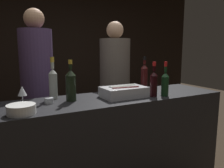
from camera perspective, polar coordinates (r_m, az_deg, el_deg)
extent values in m
cube|color=black|center=(4.19, -15.09, 8.35)|extent=(6.40, 0.06, 2.80)
cube|color=black|center=(2.20, 0.38, -16.14)|extent=(2.23, 0.60, 0.99)
cube|color=silver|center=(2.04, 3.10, -2.08)|extent=(0.41, 0.26, 0.10)
cylinder|color=#380F0F|center=(2.00, 3.54, -1.64)|extent=(0.27, 0.10, 0.07)
cylinder|color=#B2B7AD|center=(2.08, 2.70, -1.22)|extent=(0.29, 0.10, 0.07)
cylinder|color=white|center=(1.63, -22.62, -6.12)|extent=(0.19, 0.19, 0.07)
cylinder|color=gray|center=(1.62, -22.68, -5.15)|extent=(0.16, 0.16, 0.01)
cylinder|color=silver|center=(1.91, -22.23, -4.93)|extent=(0.06, 0.06, 0.00)
cylinder|color=silver|center=(1.90, -22.30, -3.84)|extent=(0.01, 0.01, 0.07)
cone|color=silver|center=(1.89, -22.44, -1.65)|extent=(0.07, 0.07, 0.08)
cylinder|color=silver|center=(1.88, -16.12, -4.18)|extent=(0.07, 0.07, 0.05)
sphere|color=#EFB256|center=(1.88, -16.12, -4.11)|extent=(0.03, 0.03, 0.03)
cylinder|color=black|center=(2.09, 10.81, -0.55)|extent=(0.07, 0.07, 0.20)
cone|color=black|center=(2.07, 10.91, 2.69)|extent=(0.07, 0.07, 0.04)
cylinder|color=black|center=(2.07, 10.96, 4.52)|extent=(0.03, 0.03, 0.09)
cylinder|color=red|center=(2.07, 10.98, 5.20)|extent=(0.03, 0.03, 0.04)
cylinder|color=#143319|center=(2.14, 13.65, -0.61)|extent=(0.07, 0.07, 0.18)
cone|color=#143319|center=(2.12, 13.77, 2.40)|extent=(0.07, 0.07, 0.04)
cylinder|color=#143319|center=(2.11, 13.84, 4.33)|extent=(0.02, 0.02, 0.10)
cylinder|color=red|center=(2.11, 13.87, 5.09)|extent=(0.03, 0.03, 0.05)
cylinder|color=#B2B7AD|center=(2.02, -15.09, -0.58)|extent=(0.07, 0.07, 0.23)
cone|color=#B2B7AD|center=(2.00, -15.25, 3.26)|extent=(0.07, 0.07, 0.04)
cylinder|color=#B2B7AD|center=(2.00, -15.34, 5.36)|extent=(0.03, 0.03, 0.10)
cylinder|color=gold|center=(2.00, -15.38, 6.18)|extent=(0.03, 0.03, 0.05)
cylinder|color=black|center=(1.90, -10.66, -1.11)|extent=(0.09, 0.09, 0.22)
cone|color=black|center=(1.88, -10.78, 2.98)|extent=(0.09, 0.09, 0.05)
cylinder|color=black|center=(1.88, -10.84, 5.02)|extent=(0.03, 0.03, 0.08)
cylinder|color=gold|center=(1.88, -10.86, 5.71)|extent=(0.03, 0.03, 0.04)
cylinder|color=#380F0F|center=(2.43, 8.40, 1.31)|extent=(0.08, 0.08, 0.23)
cone|color=#380F0F|center=(2.42, 8.48, 4.60)|extent=(0.08, 0.08, 0.05)
cylinder|color=#380F0F|center=(2.42, 8.51, 6.15)|extent=(0.03, 0.03, 0.09)
cylinder|color=black|center=(2.41, 8.53, 6.70)|extent=(0.03, 0.03, 0.04)
cube|color=black|center=(2.94, 0.71, -11.31)|extent=(0.29, 0.21, 0.82)
cylinder|color=#60564C|center=(2.76, 0.75, 4.02)|extent=(0.38, 0.38, 0.74)
sphere|color=tan|center=(2.76, 0.77, 13.92)|extent=(0.21, 0.21, 0.21)
cube|color=black|center=(2.66, -18.16, -13.45)|extent=(0.26, 0.19, 0.86)
cylinder|color=#473356|center=(2.47, -19.10, 4.41)|extent=(0.35, 0.35, 0.78)
sphere|color=tan|center=(2.49, -19.71, 15.80)|extent=(0.21, 0.21, 0.21)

